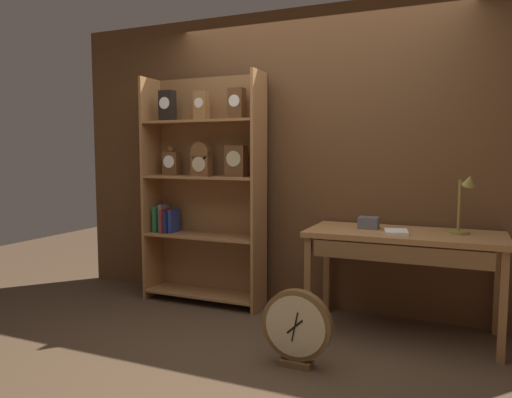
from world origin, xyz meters
TOP-DOWN VIEW (x-y plane):
  - ground_plane at (0.00, 0.00)m, footprint 10.00×10.00m
  - back_wood_panel at (0.00, 1.28)m, footprint 4.80×0.05m
  - bookshelf at (-0.95, 1.02)m, footprint 1.12×0.32m
  - workbench at (0.82, 0.87)m, footprint 1.41×0.64m
  - desk_lamp at (1.22, 0.93)m, footprint 0.20×0.20m
  - toolbox_small at (0.55, 0.94)m, footprint 0.15×0.12m
  - open_repair_manual at (0.77, 0.78)m, footprint 0.20×0.25m
  - round_clock_large at (0.27, 0.06)m, footprint 0.46×0.11m

SIDE VIEW (x-z plane):
  - ground_plane at x=0.00m, z-range 0.00..0.00m
  - round_clock_large at x=0.27m, z-range 0.00..0.50m
  - workbench at x=0.82m, z-range 0.30..1.08m
  - open_repair_manual at x=0.77m, z-range 0.78..0.80m
  - toolbox_small at x=0.55m, z-range 0.78..0.87m
  - desk_lamp at x=1.22m, z-range 0.78..1.23m
  - bookshelf at x=-0.95m, z-range 0.05..2.09m
  - back_wood_panel at x=0.00m, z-range 0.00..2.60m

